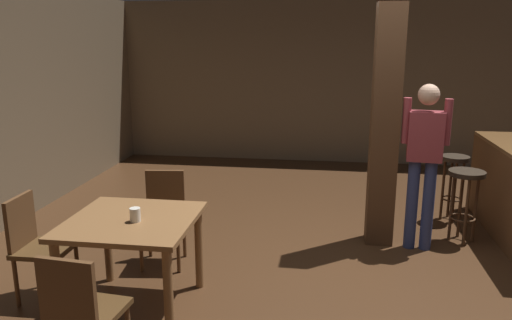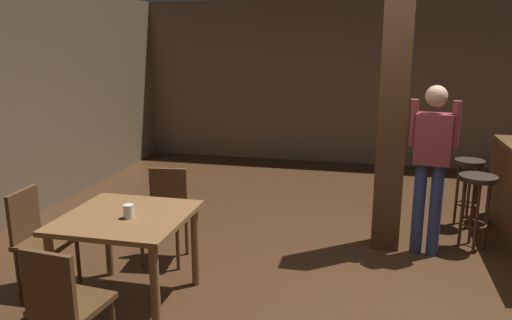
% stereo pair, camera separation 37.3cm
% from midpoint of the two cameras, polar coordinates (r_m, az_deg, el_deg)
% --- Properties ---
extents(ground_plane, '(10.80, 10.80, 0.00)m').
position_cam_midpoint_polar(ground_plane, '(4.84, 8.96, -12.84)').
color(ground_plane, '#422816').
extents(wall_back, '(8.00, 0.10, 2.80)m').
position_cam_midpoint_polar(wall_back, '(8.87, 9.13, 8.69)').
color(wall_back, '#756047').
rests_on(wall_back, ground_plane).
extents(pillar, '(0.28, 0.28, 2.80)m').
position_cam_midpoint_polar(pillar, '(5.26, 12.63, 5.18)').
color(pillar, '#4C301C').
rests_on(pillar, ground_plane).
extents(dining_table, '(0.98, 0.98, 0.77)m').
position_cam_midpoint_polar(dining_table, '(4.15, -16.49, -8.09)').
color(dining_table, brown).
rests_on(dining_table, ground_plane).
extents(chair_south, '(0.46, 0.46, 0.89)m').
position_cam_midpoint_polar(chair_south, '(3.47, -22.47, -15.64)').
color(chair_south, '#4C3319').
rests_on(chair_south, ground_plane).
extents(chair_north, '(0.47, 0.47, 0.89)m').
position_cam_midpoint_polar(chair_north, '(4.98, -12.63, -5.90)').
color(chair_north, '#4C3319').
rests_on(chair_north, ground_plane).
extents(chair_west, '(0.43, 0.43, 0.89)m').
position_cam_midpoint_polar(chair_west, '(4.64, -26.02, -8.46)').
color(chair_west, '#4C3319').
rests_on(chair_west, ground_plane).
extents(napkin_cup, '(0.08, 0.08, 0.11)m').
position_cam_midpoint_polar(napkin_cup, '(4.01, -16.27, -6.07)').
color(napkin_cup, silver).
rests_on(napkin_cup, dining_table).
extents(standing_person, '(0.47, 0.24, 1.72)m').
position_cam_midpoint_polar(standing_person, '(5.24, 16.74, 0.48)').
color(standing_person, maroon).
rests_on(standing_person, ground_plane).
extents(bar_stool_near, '(0.38, 0.38, 0.79)m').
position_cam_midpoint_polar(bar_stool_near, '(5.68, 21.12, -3.04)').
color(bar_stool_near, '#2D2319').
rests_on(bar_stool_near, ground_plane).
extents(bar_stool_mid, '(0.33, 0.33, 0.80)m').
position_cam_midpoint_polar(bar_stool_mid, '(6.32, 20.12, -1.44)').
color(bar_stool_mid, '#2D2319').
rests_on(bar_stool_mid, ground_plane).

